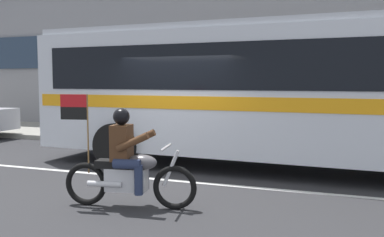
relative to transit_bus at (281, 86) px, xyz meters
name	(u,v)px	position (x,y,z in m)	size (l,w,h in m)	color
ground_plane	(175,174)	(-2.06, -1.19, -1.88)	(60.00, 60.00, 0.00)	#2B2B2D
sidewalk_curb	(235,139)	(-2.06, 3.91, -1.81)	(28.00, 3.80, 0.15)	gray
lane_center_stripe	(163,180)	(-2.06, -1.79, -1.88)	(26.60, 0.14, 0.01)	silver
office_building_facade	(251,9)	(-2.06, 6.19, 2.74)	(28.00, 0.89, 9.24)	gray
transit_bus	(281,86)	(0.00, 0.00, 0.00)	(11.40, 3.02, 3.22)	silver
motorcycle_with_rider	(128,165)	(-1.81, -3.68, -1.22)	(2.17, 0.74, 1.78)	black
fire_hydrant	(379,137)	(2.17, 2.54, -1.36)	(0.22, 0.30, 0.75)	gold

